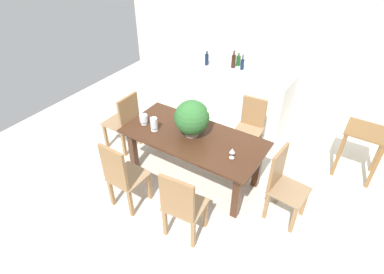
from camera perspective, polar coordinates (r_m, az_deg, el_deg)
name	(u,v)px	position (r m, az deg, el deg)	size (l,w,h in m)	color
ground_plane	(194,174)	(4.76, 0.45, -6.85)	(7.04, 7.04, 0.00)	silver
back_wall	(271,40)	(6.15, 14.17, 16.85)	(6.40, 0.10, 2.60)	beige
dining_table	(193,143)	(4.33, 0.26, -1.18)	(1.96, 0.93, 0.74)	#422616
chair_foot_end	(283,182)	(4.02, 16.20, -7.91)	(0.47, 0.46, 1.01)	olive
chair_far_right	(250,125)	(4.94, 10.57, 2.13)	(0.44, 0.47, 0.96)	olive
chair_near_right	(181,205)	(3.60, -1.99, -12.22)	(0.49, 0.45, 1.02)	olive
chair_near_left	(122,175)	(4.02, -12.71, -6.77)	(0.43, 0.45, 1.04)	olive
chair_head_end	(125,120)	(5.05, -12.13, 3.06)	(0.48, 0.45, 1.00)	olive
flower_centerpiece	(192,118)	(4.15, -0.04, 3.47)	(0.47, 0.47, 0.51)	gray
crystal_vase_left	(154,123)	(4.34, -6.96, 2.46)	(0.10, 0.10, 0.20)	silver
crystal_vase_center_near	(144,119)	(4.51, -8.82, 3.34)	(0.12, 0.12, 0.15)	silver
wine_glass	(232,151)	(3.87, 7.36, -2.55)	(0.07, 0.07, 0.15)	silver
kitchen_counter	(240,95)	(5.83, 8.70, 7.60)	(1.77, 0.69, 0.97)	silver
wine_bottle_clear	(242,64)	(5.61, 9.15, 12.98)	(0.06, 0.06, 0.26)	#0F1E38
wine_bottle_dark	(233,61)	(5.65, 7.57, 13.56)	(0.07, 0.07, 0.30)	black
wine_bottle_green	(260,68)	(5.48, 12.29, 12.16)	(0.07, 0.07, 0.28)	#B2BFB7
wine_bottle_amber	(207,59)	(5.72, 2.71, 13.99)	(0.07, 0.07, 0.25)	#0F1E38
wine_bottle_tall	(238,61)	(5.75, 8.45, 13.61)	(0.08, 0.08, 0.23)	#194C1E
side_table	(363,143)	(5.05, 28.73, -0.97)	(0.56, 0.49, 0.78)	brown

